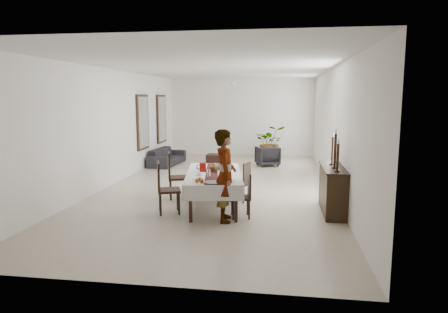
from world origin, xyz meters
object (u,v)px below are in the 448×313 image
at_px(dining_table_top, 214,174).
at_px(sideboard_body, 332,190).
at_px(red_pitcher, 203,167).
at_px(woman, 225,176).
at_px(sofa, 167,156).

xyz_separation_m(dining_table_top, sideboard_body, (2.57, -0.06, -0.26)).
bearing_deg(red_pitcher, woman, -59.13).
xyz_separation_m(dining_table_top, woman, (0.40, -1.01, 0.18)).
relative_size(dining_table_top, sideboard_body, 1.54).
relative_size(red_pitcher, sideboard_body, 0.13).
xyz_separation_m(red_pitcher, woman, (0.67, -1.12, 0.04)).
distance_m(red_pitcher, sofa, 5.78).
xyz_separation_m(red_pitcher, sideboard_body, (2.84, -0.17, -0.40)).
height_order(dining_table_top, red_pitcher, red_pitcher).
bearing_deg(red_pitcher, sideboard_body, -3.52).
xyz_separation_m(red_pitcher, sofa, (-2.38, 5.24, -0.57)).
relative_size(woman, sideboard_body, 1.16).
distance_m(red_pitcher, woman, 1.31).
distance_m(dining_table_top, sofa, 5.99).
height_order(red_pitcher, sideboard_body, red_pitcher).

